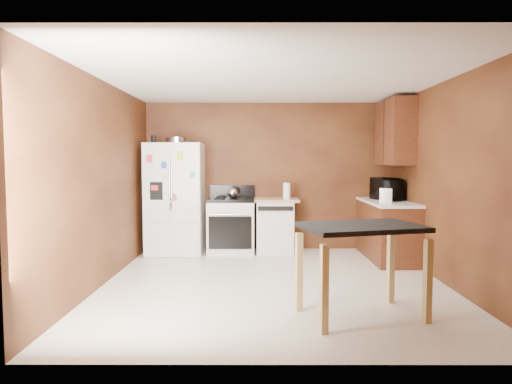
{
  "coord_description": "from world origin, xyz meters",
  "views": [
    {
      "loc": [
        -0.21,
        -5.56,
        1.53
      ],
      "look_at": [
        -0.23,
        0.85,
        1.08
      ],
      "focal_mm": 32.0,
      "sensor_mm": 36.0,
      "label": 1
    }
  ],
  "objects_px": {
    "paper_towel": "(287,191)",
    "toaster": "(387,195)",
    "kettle": "(233,193)",
    "dishwasher": "(275,225)",
    "island": "(361,240)",
    "refrigerator": "(175,199)",
    "gas_range": "(231,225)",
    "microwave": "(387,190)",
    "roasting_pan": "(177,140)",
    "green_canister": "(286,196)",
    "pen_cup": "(154,139)"
  },
  "relations": [
    {
      "from": "kettle",
      "to": "island",
      "type": "distance_m",
      "value": 3.4
    },
    {
      "from": "microwave",
      "to": "dishwasher",
      "type": "distance_m",
      "value": 1.88
    },
    {
      "from": "roasting_pan",
      "to": "pen_cup",
      "type": "distance_m",
      "value": 0.37
    },
    {
      "from": "dishwasher",
      "to": "island",
      "type": "height_order",
      "value": "island"
    },
    {
      "from": "green_canister",
      "to": "refrigerator",
      "type": "bearing_deg",
      "value": -176.16
    },
    {
      "from": "microwave",
      "to": "island",
      "type": "distance_m",
      "value": 3.03
    },
    {
      "from": "toaster",
      "to": "paper_towel",
      "type": "bearing_deg",
      "value": -175.65
    },
    {
      "from": "dishwasher",
      "to": "paper_towel",
      "type": "bearing_deg",
      "value": -38.91
    },
    {
      "from": "paper_towel",
      "to": "toaster",
      "type": "distance_m",
      "value": 1.57
    },
    {
      "from": "roasting_pan",
      "to": "green_canister",
      "type": "height_order",
      "value": "roasting_pan"
    },
    {
      "from": "kettle",
      "to": "gas_range",
      "type": "bearing_deg",
      "value": 126.24
    },
    {
      "from": "paper_towel",
      "to": "dishwasher",
      "type": "bearing_deg",
      "value": 141.09
    },
    {
      "from": "toaster",
      "to": "pen_cup",
      "type": "bearing_deg",
      "value": -163.11
    },
    {
      "from": "refrigerator",
      "to": "island",
      "type": "xyz_separation_m",
      "value": [
        2.35,
        -3.06,
        -0.14
      ]
    },
    {
      "from": "refrigerator",
      "to": "paper_towel",
      "type": "bearing_deg",
      "value": -2.05
    },
    {
      "from": "pen_cup",
      "to": "green_canister",
      "type": "xyz_separation_m",
      "value": [
        2.12,
        0.26,
        -0.92
      ]
    },
    {
      "from": "roasting_pan",
      "to": "dishwasher",
      "type": "xyz_separation_m",
      "value": [
        1.59,
        0.1,
        -1.39
      ]
    },
    {
      "from": "refrigerator",
      "to": "gas_range",
      "type": "relative_size",
      "value": 1.64
    },
    {
      "from": "paper_towel",
      "to": "refrigerator",
      "type": "relative_size",
      "value": 0.15
    },
    {
      "from": "roasting_pan",
      "to": "gas_range",
      "type": "height_order",
      "value": "roasting_pan"
    },
    {
      "from": "microwave",
      "to": "gas_range",
      "type": "relative_size",
      "value": 0.51
    },
    {
      "from": "roasting_pan",
      "to": "toaster",
      "type": "bearing_deg",
      "value": -10.06
    },
    {
      "from": "paper_towel",
      "to": "refrigerator",
      "type": "distance_m",
      "value": 1.82
    },
    {
      "from": "microwave",
      "to": "green_canister",
      "type": "bearing_deg",
      "value": 64.32
    },
    {
      "from": "refrigerator",
      "to": "gas_range",
      "type": "distance_m",
      "value": 1.01
    },
    {
      "from": "microwave",
      "to": "dishwasher",
      "type": "relative_size",
      "value": 0.63
    },
    {
      "from": "kettle",
      "to": "dishwasher",
      "type": "xyz_separation_m",
      "value": [
        0.7,
        0.06,
        -0.54
      ]
    },
    {
      "from": "roasting_pan",
      "to": "green_canister",
      "type": "distance_m",
      "value": 1.99
    },
    {
      "from": "roasting_pan",
      "to": "dishwasher",
      "type": "distance_m",
      "value": 2.12
    },
    {
      "from": "paper_towel",
      "to": "toaster",
      "type": "xyz_separation_m",
      "value": [
        1.48,
        -0.53,
        -0.02
      ]
    },
    {
      "from": "roasting_pan",
      "to": "toaster",
      "type": "relative_size",
      "value": 1.29
    },
    {
      "from": "pen_cup",
      "to": "dishwasher",
      "type": "distance_m",
      "value": 2.41
    },
    {
      "from": "roasting_pan",
      "to": "microwave",
      "type": "relative_size",
      "value": 0.66
    },
    {
      "from": "roasting_pan",
      "to": "kettle",
      "type": "bearing_deg",
      "value": 2.84
    },
    {
      "from": "toaster",
      "to": "island",
      "type": "bearing_deg",
      "value": -86.95
    },
    {
      "from": "green_canister",
      "to": "gas_range",
      "type": "height_order",
      "value": "gas_range"
    },
    {
      "from": "roasting_pan",
      "to": "kettle",
      "type": "distance_m",
      "value": 1.24
    },
    {
      "from": "gas_range",
      "to": "island",
      "type": "bearing_deg",
      "value": -65.29
    },
    {
      "from": "kettle",
      "to": "dishwasher",
      "type": "relative_size",
      "value": 0.2
    },
    {
      "from": "microwave",
      "to": "gas_range",
      "type": "xyz_separation_m",
      "value": [
        -2.47,
        0.29,
        -0.59
      ]
    },
    {
      "from": "roasting_pan",
      "to": "kettle",
      "type": "height_order",
      "value": "roasting_pan"
    },
    {
      "from": "microwave",
      "to": "toaster",
      "type": "bearing_deg",
      "value": 152.98
    },
    {
      "from": "kettle",
      "to": "green_canister",
      "type": "relative_size",
      "value": 1.85
    },
    {
      "from": "toaster",
      "to": "green_canister",
      "type": "bearing_deg",
      "value": 178.32
    },
    {
      "from": "toaster",
      "to": "refrigerator",
      "type": "distance_m",
      "value": 3.35
    },
    {
      "from": "refrigerator",
      "to": "island",
      "type": "bearing_deg",
      "value": -52.52
    },
    {
      "from": "roasting_pan",
      "to": "green_canister",
      "type": "bearing_deg",
      "value": 4.5
    },
    {
      "from": "kettle",
      "to": "green_canister",
      "type": "distance_m",
      "value": 0.88
    },
    {
      "from": "toaster",
      "to": "island",
      "type": "xyz_separation_m",
      "value": [
        -0.95,
        -2.46,
        -0.25
      ]
    },
    {
      "from": "microwave",
      "to": "gas_range",
      "type": "bearing_deg",
      "value": 70.23
    }
  ]
}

